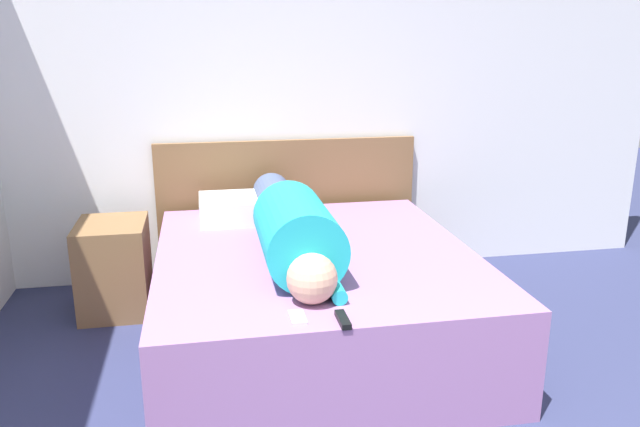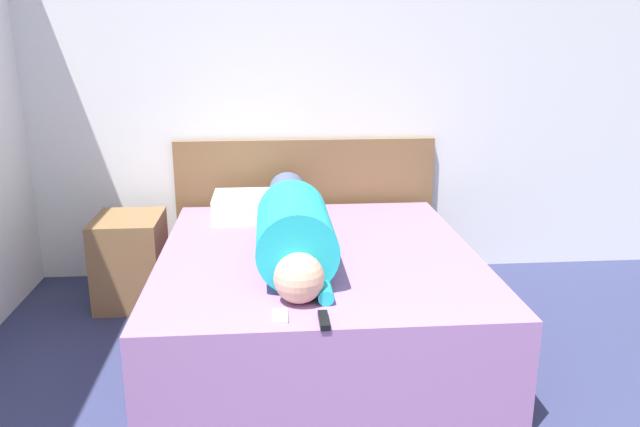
# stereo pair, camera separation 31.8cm
# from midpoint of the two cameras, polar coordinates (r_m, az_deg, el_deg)

# --- Properties ---
(wall_back) EXTENTS (5.24, 0.06, 2.60)m
(wall_back) POSITION_cam_midpoint_polar(r_m,az_deg,el_deg) (4.36, -3.43, 11.16)
(wall_back) COLOR white
(wall_back) RESTS_ON ground_plane
(bed) EXTENTS (1.69, 1.92, 0.54)m
(bed) POSITION_cam_midpoint_polar(r_m,az_deg,el_deg) (3.49, -3.07, -7.60)
(bed) COLOR #936699
(bed) RESTS_ON ground_plane
(headboard) EXTENTS (1.81, 0.04, 0.97)m
(headboard) POSITION_cam_midpoint_polar(r_m,az_deg,el_deg) (4.42, -4.98, 0.46)
(headboard) COLOR brown
(headboard) RESTS_ON ground_plane
(nightstand) EXTENTS (0.41, 0.49, 0.57)m
(nightstand) POSITION_cam_midpoint_polar(r_m,az_deg,el_deg) (4.11, -20.44, -4.66)
(nightstand) COLOR brown
(nightstand) RESTS_ON ground_plane
(person_lying) EXTENTS (0.38, 1.69, 0.38)m
(person_lying) POSITION_cam_midpoint_polar(r_m,az_deg,el_deg) (3.27, -5.38, -1.24)
(person_lying) COLOR tan
(person_lying) RESTS_ON bed
(pillow_near_headboard) EXTENTS (0.54, 0.40, 0.15)m
(pillow_near_headboard) POSITION_cam_midpoint_polar(r_m,az_deg,el_deg) (3.99, -9.36, 0.46)
(pillow_near_headboard) COLOR white
(pillow_near_headboard) RESTS_ON bed
(tv_remote) EXTENTS (0.04, 0.15, 0.02)m
(tv_remote) POSITION_cam_midpoint_polar(r_m,az_deg,el_deg) (2.57, -1.48, -9.75)
(tv_remote) COLOR black
(tv_remote) RESTS_ON bed
(cell_phone) EXTENTS (0.06, 0.13, 0.01)m
(cell_phone) POSITION_cam_midpoint_polar(r_m,az_deg,el_deg) (2.61, -5.61, -9.51)
(cell_phone) COLOR #B2B7BC
(cell_phone) RESTS_ON bed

